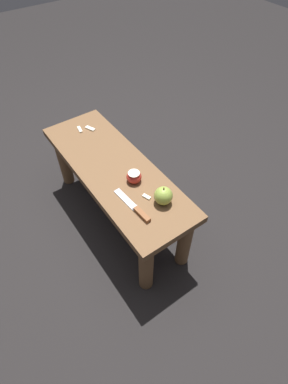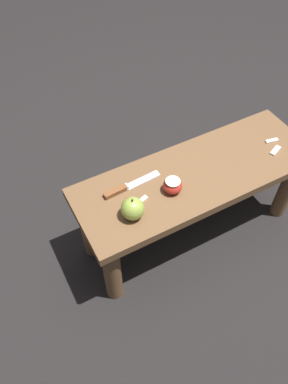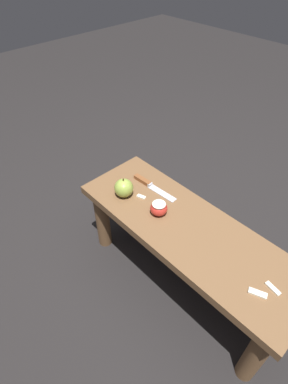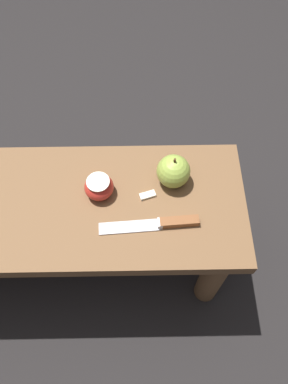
% 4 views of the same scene
% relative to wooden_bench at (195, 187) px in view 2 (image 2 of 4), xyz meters
% --- Properties ---
extents(ground_plane, '(8.00, 8.00, 0.00)m').
position_rel_wooden_bench_xyz_m(ground_plane, '(0.00, 0.00, -0.33)').
color(ground_plane, black).
extents(wooden_bench, '(1.04, 0.36, 0.42)m').
position_rel_wooden_bench_xyz_m(wooden_bench, '(0.00, 0.00, 0.00)').
color(wooden_bench, brown).
rests_on(wooden_bench, ground_plane).
extents(knife, '(0.25, 0.04, 0.02)m').
position_rel_wooden_bench_xyz_m(knife, '(-0.31, 0.06, 0.10)').
color(knife, silver).
rests_on(knife, wooden_bench).
extents(apple_whole, '(0.09, 0.09, 0.10)m').
position_rel_wooden_bench_xyz_m(apple_whole, '(-0.33, -0.07, 0.14)').
color(apple_whole, '#9EB747').
rests_on(apple_whole, wooden_bench).
extents(apple_cut, '(0.08, 0.08, 0.06)m').
position_rel_wooden_bench_xyz_m(apple_cut, '(-0.14, -0.03, 0.12)').
color(apple_cut, red).
rests_on(apple_cut, wooden_bench).
extents(apple_slice_near_knife, '(0.05, 0.03, 0.01)m').
position_rel_wooden_bench_xyz_m(apple_slice_near_knife, '(-0.27, -0.02, 0.10)').
color(apple_slice_near_knife, white).
rests_on(apple_slice_near_knife, wooden_bench).
extents(apple_slice_center, '(0.07, 0.05, 0.01)m').
position_rel_wooden_bench_xyz_m(apple_slice_center, '(0.36, -0.05, 0.10)').
color(apple_slice_center, white).
rests_on(apple_slice_center, wooden_bench).
extents(apple_slice_near_bowl, '(0.06, 0.03, 0.01)m').
position_rel_wooden_bench_xyz_m(apple_slice_near_bowl, '(0.39, 0.00, 0.10)').
color(apple_slice_near_bowl, white).
rests_on(apple_slice_near_bowl, wooden_bench).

